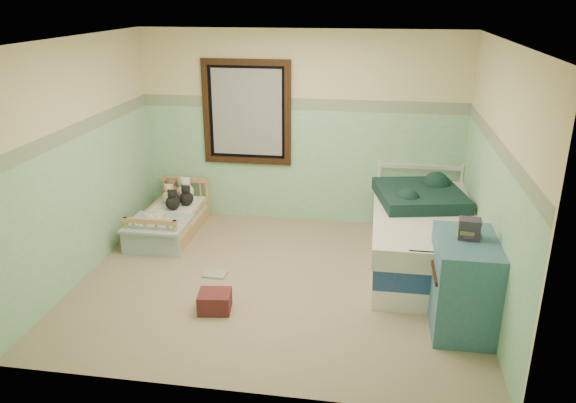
% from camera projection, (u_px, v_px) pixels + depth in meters
% --- Properties ---
extents(floor, '(4.20, 3.60, 0.02)m').
position_uv_depth(floor, '(277.00, 282.00, 6.01)').
color(floor, '#998965').
rests_on(floor, ground).
extents(ceiling, '(4.20, 3.60, 0.02)m').
position_uv_depth(ceiling, '(275.00, 38.00, 5.13)').
color(ceiling, white).
rests_on(ceiling, wall_back).
extents(wall_back, '(4.20, 0.04, 2.50)m').
position_uv_depth(wall_back, '(301.00, 129.00, 7.24)').
color(wall_back, beige).
rests_on(wall_back, floor).
extents(wall_front, '(4.20, 0.04, 2.50)m').
position_uv_depth(wall_front, '(231.00, 245.00, 3.91)').
color(wall_front, beige).
rests_on(wall_front, floor).
extents(wall_left, '(0.04, 3.60, 2.50)m').
position_uv_depth(wall_left, '(79.00, 160.00, 5.88)').
color(wall_left, beige).
rests_on(wall_left, floor).
extents(wall_right, '(0.04, 3.60, 2.50)m').
position_uv_depth(wall_right, '(496.00, 180.00, 5.26)').
color(wall_right, beige).
rests_on(wall_right, floor).
extents(wainscot_mint, '(4.20, 0.01, 1.50)m').
position_uv_depth(wainscot_mint, '(300.00, 166.00, 7.40)').
color(wainscot_mint, '#83BA93').
rests_on(wainscot_mint, floor).
extents(border_strip, '(4.20, 0.01, 0.15)m').
position_uv_depth(border_strip, '(301.00, 104.00, 7.11)').
color(border_strip, '#435F45').
rests_on(border_strip, wall_back).
extents(window_frame, '(1.16, 0.06, 1.36)m').
position_uv_depth(window_frame, '(247.00, 113.00, 7.23)').
color(window_frame, black).
rests_on(window_frame, wall_back).
extents(window_blinds, '(0.92, 0.01, 1.12)m').
position_uv_depth(window_blinds, '(247.00, 112.00, 7.24)').
color(window_blinds, '#ADADA9').
rests_on(window_blinds, window_frame).
extents(toddler_bed_frame, '(0.66, 1.32, 0.17)m').
position_uv_depth(toddler_bed_frame, '(171.00, 227.00, 7.18)').
color(toddler_bed_frame, tan).
rests_on(toddler_bed_frame, floor).
extents(toddler_mattress, '(0.60, 1.26, 0.12)m').
position_uv_depth(toddler_mattress, '(170.00, 216.00, 7.13)').
color(toddler_mattress, white).
rests_on(toddler_mattress, toddler_bed_frame).
extents(patchwork_quilt, '(0.72, 0.66, 0.03)m').
position_uv_depth(patchwork_quilt, '(158.00, 223.00, 6.72)').
color(patchwork_quilt, '#6694C0').
rests_on(patchwork_quilt, toddler_mattress).
extents(plush_bed_brown, '(0.19, 0.19, 0.19)m').
position_uv_depth(plush_bed_brown, '(172.00, 191.00, 7.56)').
color(plush_bed_brown, brown).
rests_on(plush_bed_brown, toddler_mattress).
extents(plush_bed_white, '(0.21, 0.21, 0.21)m').
position_uv_depth(plush_bed_white, '(186.00, 192.00, 7.53)').
color(plush_bed_white, white).
rests_on(plush_bed_white, toddler_mattress).
extents(plush_bed_tan, '(0.19, 0.19, 0.19)m').
position_uv_depth(plush_bed_tan, '(170.00, 197.00, 7.35)').
color(plush_bed_tan, beige).
rests_on(plush_bed_tan, toddler_mattress).
extents(plush_bed_dark, '(0.18, 0.18, 0.18)m').
position_uv_depth(plush_bed_dark, '(186.00, 198.00, 7.32)').
color(plush_bed_dark, black).
rests_on(plush_bed_dark, toddler_mattress).
extents(plush_floor_cream, '(0.27, 0.27, 0.27)m').
position_uv_depth(plush_floor_cream, '(152.00, 233.00, 6.87)').
color(plush_floor_cream, silver).
rests_on(plush_floor_cream, floor).
extents(plush_floor_tan, '(0.25, 0.25, 0.25)m').
position_uv_depth(plush_floor_tan, '(159.00, 231.00, 6.96)').
color(plush_floor_tan, beige).
rests_on(plush_floor_tan, floor).
extents(twin_bed_frame, '(1.08, 2.16, 0.22)m').
position_uv_depth(twin_bed_frame, '(421.00, 256.00, 6.33)').
color(twin_bed_frame, white).
rests_on(twin_bed_frame, floor).
extents(twin_boxspring, '(1.08, 2.16, 0.22)m').
position_uv_depth(twin_boxspring, '(423.00, 238.00, 6.25)').
color(twin_boxspring, navy).
rests_on(twin_boxspring, twin_bed_frame).
extents(twin_mattress, '(1.12, 2.21, 0.22)m').
position_uv_depth(twin_mattress, '(425.00, 220.00, 6.18)').
color(twin_mattress, white).
rests_on(twin_mattress, twin_boxspring).
extents(teal_blanket, '(1.10, 1.14, 0.14)m').
position_uv_depth(teal_blanket, '(420.00, 195.00, 6.40)').
color(teal_blanket, black).
rests_on(teal_blanket, twin_mattress).
extents(dresser, '(0.54, 0.86, 0.86)m').
position_uv_depth(dresser, '(463.00, 283.00, 5.07)').
color(dresser, '#366175').
rests_on(dresser, floor).
extents(book_stack, '(0.20, 0.16, 0.18)m').
position_uv_depth(book_stack, '(469.00, 229.00, 4.92)').
color(book_stack, '#473035').
rests_on(book_stack, dresser).
extents(red_pillow, '(0.34, 0.31, 0.19)m').
position_uv_depth(red_pillow, '(215.00, 302.00, 5.42)').
color(red_pillow, maroon).
rests_on(red_pillow, floor).
extents(floor_book, '(0.25, 0.19, 0.02)m').
position_uv_depth(floor_book, '(215.00, 274.00, 6.13)').
color(floor_book, gold).
rests_on(floor_book, floor).
extents(extra_plush_0, '(0.18, 0.18, 0.18)m').
position_uv_depth(extra_plush_0, '(183.00, 191.00, 7.58)').
color(extra_plush_0, beige).
rests_on(extra_plush_0, toddler_mattress).
extents(extra_plush_1, '(0.18, 0.18, 0.18)m').
position_uv_depth(extra_plush_1, '(173.00, 203.00, 7.16)').
color(extra_plush_1, black).
rests_on(extra_plush_1, toddler_mattress).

